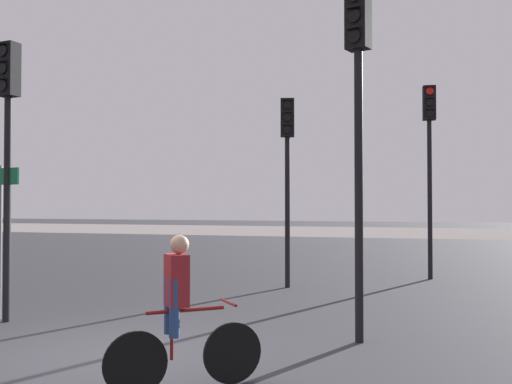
{
  "coord_description": "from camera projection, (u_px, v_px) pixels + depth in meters",
  "views": [
    {
      "loc": [
        3.88,
        -6.35,
        1.94
      ],
      "look_at": [
        0.5,
        5.0,
        2.2
      ],
      "focal_mm": 40.0,
      "sensor_mm": 36.0,
      "label": 1
    }
  ],
  "objects": [
    {
      "name": "ground_plane",
      "position": [
        104.0,
        359.0,
        7.15
      ],
      "size": [
        120.0,
        120.0,
        0.0
      ],
      "primitive_type": "plane",
      "color": "#333338"
    },
    {
      "name": "traffic_light_center",
      "position": [
        287.0,
        156.0,
        13.37
      ],
      "size": [
        0.37,
        0.39,
        4.43
      ],
      "rotation": [
        0.0,
        0.0,
        3.38
      ],
      "color": "black",
      "rests_on": "ground"
    },
    {
      "name": "water_strip",
      "position": [
        369.0,
        232.0,
        40.94
      ],
      "size": [
        80.0,
        16.0,
        0.01
      ],
      "primitive_type": "cube",
      "color": "#9E937F",
      "rests_on": "ground"
    },
    {
      "name": "cyclist",
      "position": [
        180.0,
        312.0,
        5.94
      ],
      "size": [
        1.33,
        1.13,
        1.62
      ],
      "rotation": [
        0.0,
        0.0,
        -0.87
      ],
      "color": "black",
      "rests_on": "ground"
    },
    {
      "name": "traffic_light_near_right",
      "position": [
        358.0,
        97.0,
        8.07
      ],
      "size": [
        0.38,
        0.4,
        5.04
      ],
      "rotation": [
        0.0,
        0.0,
        2.81
      ],
      "color": "black",
      "rests_on": "ground"
    },
    {
      "name": "traffic_light_near_left",
      "position": [
        8.0,
        128.0,
        9.49
      ],
      "size": [
        0.34,
        0.36,
        4.64
      ],
      "rotation": [
        0.0,
        0.0,
        3.05
      ],
      "color": "black",
      "rests_on": "ground"
    },
    {
      "name": "traffic_light_far_right",
      "position": [
        430.0,
        146.0,
        14.86
      ],
      "size": [
        0.35,
        0.36,
        5.05
      ],
      "rotation": [
        0.0,
        0.0,
        3.27
      ],
      "color": "black",
      "rests_on": "ground"
    }
  ]
}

